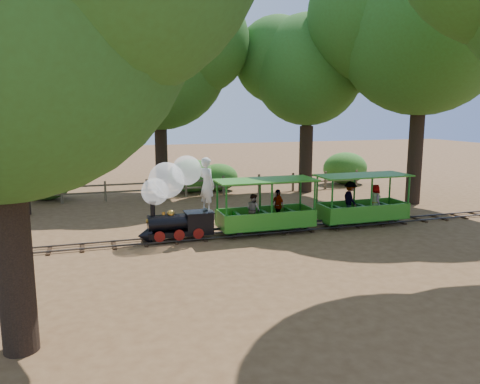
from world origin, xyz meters
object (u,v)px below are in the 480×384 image
object	(u,v)px
carriage_front	(265,212)
carriage_rear	(361,204)
locomotive	(176,192)
fence	(205,185)

from	to	relation	value
carriage_front	carriage_rear	bearing A→B (deg)	0.59
carriage_front	carriage_rear	world-z (taller)	same
locomotive	fence	world-z (taller)	locomotive
locomotive	carriage_front	size ratio (longest dim) A/B	0.82
carriage_front	fence	bearing A→B (deg)	92.26
locomotive	fence	size ratio (longest dim) A/B	0.16
carriage_rear	fence	xyz separation A→B (m)	(-4.27, 7.97, -0.25)
locomotive	carriage_rear	size ratio (longest dim) A/B	0.82
locomotive	carriage_front	xyz separation A→B (m)	(3.23, -0.08, -0.90)
carriage_front	fence	xyz separation A→B (m)	(-0.32, 8.01, -0.20)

